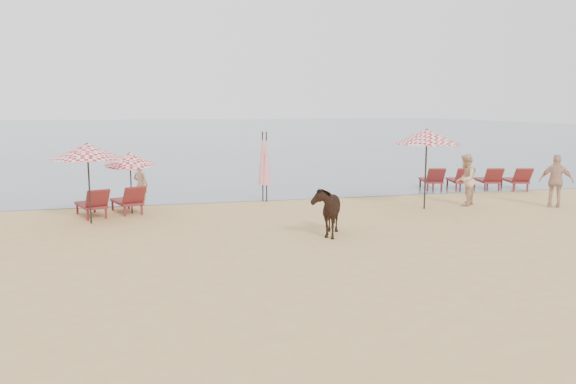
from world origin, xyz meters
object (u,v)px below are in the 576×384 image
umbrella_open_left_a (87,151)px  umbrella_open_left_b (130,159)px  lounger_cluster_left (111,202)px  cow (326,210)px  beachgoer_left (141,185)px  beachgoer_right_b (556,181)px  beachgoer_right_a (465,180)px  umbrella_closed_right (266,159)px  umbrella_open_right (427,137)px  lounger_cluster_right (475,179)px  umbrella_closed_left (263,159)px

umbrella_open_left_a → umbrella_open_left_b: bearing=67.7°
lounger_cluster_left → cow: bearing=-56.2°
beachgoer_left → beachgoer_right_b: bearing=-163.0°
umbrella_open_left_a → beachgoer_right_a: 12.76m
umbrella_open_left_b → umbrella_closed_right: 4.97m
lounger_cluster_left → umbrella_open_right: size_ratio=0.85×
umbrella_open_left_b → beachgoer_left: umbrella_open_left_b is taller
umbrella_open_left_b → beachgoer_left: bearing=95.3°
beachgoer_right_a → lounger_cluster_right: bearing=-171.6°
umbrella_closed_right → beachgoer_right_a: bearing=-20.0°
beachgoer_left → umbrella_open_left_b: bearing=111.2°
umbrella_open_left_b → lounger_cluster_right: bearing=24.3°
beachgoer_right_a → beachgoer_right_b: beachgoer_right_b is taller
umbrella_open_right → beachgoer_right_b: 4.92m
beachgoer_left → beachgoer_right_a: beachgoer_right_a is taller
beachgoer_left → umbrella_closed_left: bearing=-149.2°
lounger_cluster_right → beachgoer_left: bearing=-163.7°
beachgoer_left → beachgoer_right_b: size_ratio=0.82×
lounger_cluster_left → umbrella_open_left_b: (0.64, 0.20, 1.36)m
umbrella_open_left_b → beachgoer_right_b: size_ratio=1.13×
beachgoer_right_a → beachgoer_right_b: 3.08m
lounger_cluster_right → beachgoer_right_a: bearing=-112.8°
lounger_cluster_left → lounger_cluster_right: bearing=-11.6°
umbrella_open_left_a → umbrella_open_right: (10.99, -0.09, 0.30)m
lounger_cluster_right → umbrella_open_left_a: 15.60m
cow → lounger_cluster_right: bearing=57.6°
umbrella_open_left_a → beachgoer_right_a: (12.70, 0.19, -1.28)m
umbrella_open_right → cow: bearing=-162.1°
beachgoer_left → lounger_cluster_left: bearing=93.1°
umbrella_open_left_a → beachgoer_left: size_ratio=1.61×
umbrella_closed_left → lounger_cluster_left: bearing=-163.6°
umbrella_open_right → umbrella_open_left_a: bearing=163.7°
umbrella_open_left_b → umbrella_open_right: bearing=7.4°
umbrella_open_left_b → umbrella_closed_left: umbrella_closed_left is taller
umbrella_open_left_a → umbrella_closed_right: bearing=41.3°
beachgoer_right_b → lounger_cluster_right: bearing=-46.1°
umbrella_closed_left → beachgoer_left: size_ratio=1.71×
umbrella_closed_left → umbrella_closed_right: (0.12, -0.12, -0.01)m
lounger_cluster_right → umbrella_closed_right: 9.26m
umbrella_closed_right → beachgoer_right_a: 7.20m
lounger_cluster_left → umbrella_open_right: (10.47, -1.27, 2.03)m
umbrella_open_left_b → umbrella_closed_right: umbrella_closed_right is taller
umbrella_closed_right → lounger_cluster_right: bearing=5.0°
lounger_cluster_right → umbrella_open_left_b: bearing=-157.8°
cow → umbrella_open_right: bearing=54.2°
umbrella_open_left_b → cow: bearing=-24.3°
lounger_cluster_right → umbrella_closed_right: size_ratio=1.77×
umbrella_open_left_a → umbrella_open_left_b: 1.85m
umbrella_open_right → umbrella_closed_right: size_ratio=1.07×
lounger_cluster_left → umbrella_open_left_a: bearing=-134.1°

